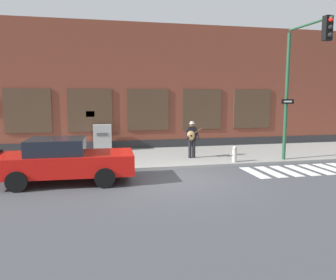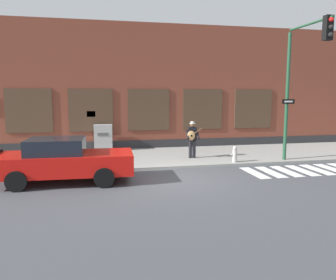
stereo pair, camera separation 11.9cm
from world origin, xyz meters
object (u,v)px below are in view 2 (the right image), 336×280
Objects in this scene: red_car at (63,160)px; utility_box at (103,138)px; fire_hydrant at (235,154)px; traffic_light at (302,70)px; busker at (192,137)px.

red_car reaches higher than utility_box.
red_car is at bearing -166.81° from fire_hydrant.
utility_box is (-8.01, 5.01, -3.21)m from traffic_light.
busker reaches higher than fire_hydrant.
red_car is 5.98m from utility_box.
busker is at bearing 152.34° from traffic_light.
fire_hydrant is (5.55, -4.18, -0.34)m from utility_box.
busker reaches higher than red_car.
red_car is 0.81× the size of traffic_light.
busker is 5.40m from traffic_light.
utility_box is at bearing 143.96° from busker.
red_car is 6.13m from busker.
fire_hydrant is at bearing 161.44° from traffic_light.
busker is at bearing 140.59° from fire_hydrant.
utility_box is (-3.99, 2.91, -0.27)m from busker.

